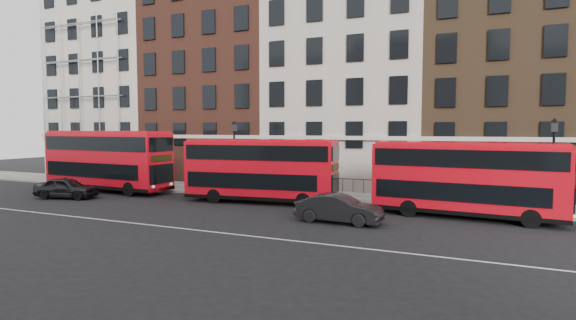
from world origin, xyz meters
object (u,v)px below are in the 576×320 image
at_px(car_rear, 66,188).
at_px(bus_a, 107,159).
at_px(bus_b, 260,169).
at_px(car_front, 339,209).
at_px(bus_c, 465,178).

bearing_deg(car_rear, bus_a, -12.96).
bearing_deg(bus_b, car_front, -37.25).
relative_size(bus_c, car_front, 2.23).
height_order(bus_b, bus_c, bus_b).
relative_size(bus_b, bus_c, 1.02).
relative_size(bus_c, car_rear, 2.32).
xyz_separation_m(bus_b, car_rear, (-13.32, -3.85, -1.52)).
height_order(car_rear, car_front, car_front).
relative_size(bus_a, car_front, 2.53).
bearing_deg(bus_c, car_rear, -166.76).
bearing_deg(car_front, bus_b, 61.19).
xyz_separation_m(bus_a, car_rear, (0.12, -3.85, -1.79)).
relative_size(bus_a, car_rear, 2.62).
bearing_deg(bus_c, bus_b, -175.18).
xyz_separation_m(bus_b, car_front, (6.66, -3.92, -1.52)).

